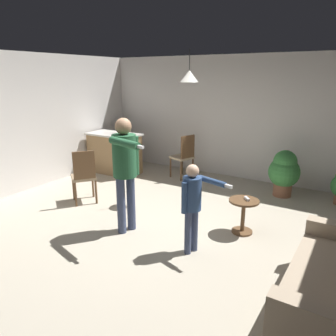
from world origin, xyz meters
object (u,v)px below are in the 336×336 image
kitchen_counter (115,153)px  dining_chair_by_counter (84,175)px  side_table_by_couch (243,212)px  spare_remote_on_table (247,199)px  person_adult (125,163)px  person_child (193,199)px  potted_plant_corner (284,171)px  dining_chair_near_wall (184,155)px

kitchen_counter → dining_chair_by_counter: 1.96m
side_table_by_couch → spare_remote_on_table: bearing=36.7°
dining_chair_by_counter → person_adult: bearing=-72.4°
side_table_by_couch → person_child: bearing=-113.4°
kitchen_counter → potted_plant_corner: bearing=7.5°
potted_plant_corner → spare_remote_on_table: bearing=-93.4°
dining_chair_by_counter → spare_remote_on_table: bearing=-45.1°
kitchen_counter → dining_chair_by_counter: dining_chair_by_counter is taller
kitchen_counter → dining_chair_near_wall: dining_chair_near_wall is taller
kitchen_counter → person_child: size_ratio=1.04×
person_adult → dining_chair_by_counter: (-1.35, 0.47, -0.51)m
dining_chair_near_wall → spare_remote_on_table: size_ratio=7.69×
kitchen_counter → side_table_by_couch: kitchen_counter is taller
person_child → dining_chair_near_wall: 3.21m
person_adult → potted_plant_corner: 3.25m
potted_plant_corner → kitchen_counter: bearing=-172.5°
person_child → potted_plant_corner: (0.53, 2.78, -0.25)m
side_table_by_couch → person_adult: person_adult is taller
person_adult → dining_chair_near_wall: bearing=-153.9°
person_adult → spare_remote_on_table: person_adult is taller
person_adult → spare_remote_on_table: (1.52, 0.88, -0.52)m
dining_chair_by_counter → kitchen_counter: bearing=61.4°
dining_chair_by_counter → potted_plant_corner: (2.99, 2.28, -0.05)m
person_adult → person_child: 1.15m
dining_chair_by_counter → spare_remote_on_table: 2.91m
dining_chair_by_counter → spare_remote_on_table: dining_chair_by_counter is taller
kitchen_counter → dining_chair_near_wall: bearing=16.1°
kitchen_counter → dining_chair_near_wall: size_ratio=1.26×
dining_chair_by_counter → potted_plant_corner: bearing=-15.9°
person_adult → potted_plant_corner: bearing=164.1°
person_adult → spare_remote_on_table: size_ratio=13.11×
person_adult → dining_chair_by_counter: 1.52m
kitchen_counter → dining_chair_near_wall: (1.63, 0.47, 0.07)m
side_table_by_couch → person_adult: (-1.49, -0.86, 0.73)m
side_table_by_couch → dining_chair_by_counter: (-2.84, -0.39, 0.22)m
side_table_by_couch → spare_remote_on_table: spare_remote_on_table is taller
person_adult → dining_chair_by_counter: size_ratio=1.70×
side_table_by_couch → person_child: size_ratio=0.43×
person_child → spare_remote_on_table: size_ratio=9.29×
dining_chair_near_wall → spare_remote_on_table: bearing=-113.1°
side_table_by_couch → person_child: (-0.39, -0.89, 0.42)m
side_table_by_couch → kitchen_counter: bearing=159.2°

